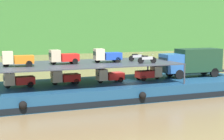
% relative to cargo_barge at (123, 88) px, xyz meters
% --- Properties ---
extents(ground_plane, '(400.00, 400.00, 0.00)m').
position_rel_cargo_barge_xyz_m(ground_plane, '(0.00, 0.02, -0.75)').
color(ground_plane, olive).
extents(cargo_barge, '(26.61, 9.17, 1.50)m').
position_rel_cargo_barge_xyz_m(cargo_barge, '(0.00, 0.00, 0.00)').
color(cargo_barge, navy).
rests_on(cargo_barge, ground).
extents(covered_lorry, '(7.90, 2.46, 3.10)m').
position_rel_cargo_barge_xyz_m(covered_lorry, '(8.32, 0.04, 2.45)').
color(covered_lorry, '#285BA3').
rests_on(covered_lorry, cargo_barge).
extents(cargo_rack, '(17.41, 7.84, 2.00)m').
position_rel_cargo_barge_xyz_m(cargo_rack, '(-3.80, 0.02, 2.69)').
color(cargo_rack, '#383D47').
rests_on(cargo_rack, cargo_barge).
extents(mini_truck_lower_stern, '(2.79, 1.29, 1.38)m').
position_rel_cargo_barge_xyz_m(mini_truck_lower_stern, '(-10.38, 0.14, 1.44)').
color(mini_truck_lower_stern, red).
rests_on(mini_truck_lower_stern, cargo_barge).
extents(mini_truck_lower_aft, '(2.78, 1.27, 1.38)m').
position_rel_cargo_barge_xyz_m(mini_truck_lower_aft, '(-6.00, 0.27, 1.44)').
color(mini_truck_lower_aft, red).
rests_on(mini_truck_lower_aft, cargo_barge).
extents(mini_truck_lower_mid, '(2.79, 1.29, 1.38)m').
position_rel_cargo_barge_xyz_m(mini_truck_lower_mid, '(-1.60, -0.29, 1.44)').
color(mini_truck_lower_mid, red).
rests_on(mini_truck_lower_mid, cargo_barge).
extents(mini_truck_lower_fore, '(2.79, 1.28, 1.38)m').
position_rel_cargo_barge_xyz_m(mini_truck_lower_fore, '(2.91, -0.18, 1.44)').
color(mini_truck_lower_fore, red).
rests_on(mini_truck_lower_fore, cargo_barge).
extents(mini_truck_upper_stern, '(2.79, 1.28, 1.38)m').
position_rel_cargo_barge_xyz_m(mini_truck_upper_stern, '(-10.49, -0.45, 3.44)').
color(mini_truck_upper_stern, orange).
rests_on(mini_truck_upper_stern, cargo_rack).
extents(mini_truck_upper_mid, '(2.79, 1.28, 1.38)m').
position_rel_cargo_barge_xyz_m(mini_truck_upper_mid, '(-6.19, -0.06, 3.44)').
color(mini_truck_upper_mid, red).
rests_on(mini_truck_upper_mid, cargo_rack).
extents(mini_truck_upper_fore, '(2.77, 1.25, 1.38)m').
position_rel_cargo_barge_xyz_m(mini_truck_upper_fore, '(-1.79, -0.11, 3.44)').
color(mini_truck_upper_fore, '#1E47B7').
rests_on(mini_truck_upper_fore, cargo_rack).
extents(motorcycle_upper_port, '(1.90, 0.55, 0.87)m').
position_rel_cargo_barge_xyz_m(motorcycle_upper_port, '(1.50, -2.33, 3.18)').
color(motorcycle_upper_port, black).
rests_on(motorcycle_upper_port, cargo_rack).
extents(motorcycle_upper_centre, '(1.90, 0.55, 0.87)m').
position_rel_cargo_barge_xyz_m(motorcycle_upper_centre, '(1.53, 0.02, 3.18)').
color(motorcycle_upper_centre, black).
rests_on(motorcycle_upper_centre, cargo_rack).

